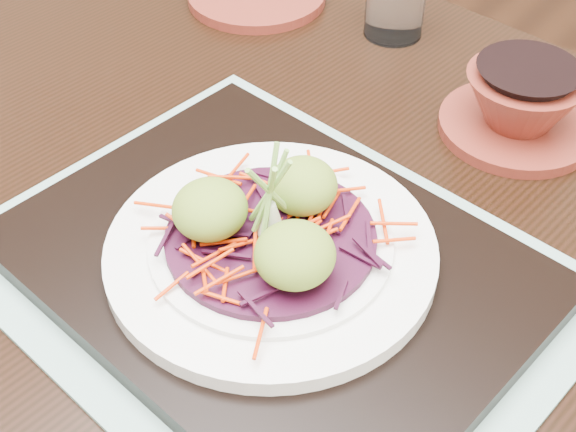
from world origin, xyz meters
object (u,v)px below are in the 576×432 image
Objects in this scene: serving_tray at (271,265)px; terracotta_bowl_set at (520,107)px; dining_table at (298,324)px; white_plate at (271,249)px.

serving_tray is 0.28m from terracotta_bowl_set.
terracotta_bowl_set is at bearing 82.52° from serving_tray.
white_plate is (0.00, -0.04, 0.12)m from dining_table.
dining_table is at bearing 96.36° from white_plate.
white_plate is at bearing -77.81° from dining_table.
serving_tray is (0.00, -0.04, 0.11)m from dining_table.
white_plate reaches higher than dining_table.
white_plate reaches higher than serving_tray.
dining_table is at bearing 102.50° from serving_tray.
dining_table is 0.27m from terracotta_bowl_set.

